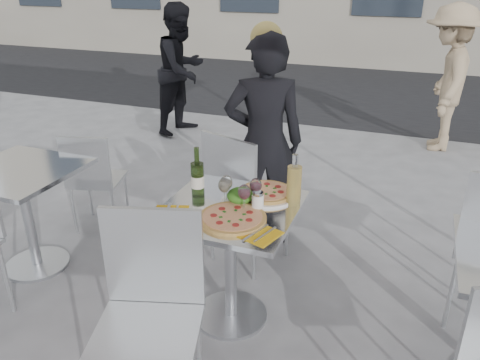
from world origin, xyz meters
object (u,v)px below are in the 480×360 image
(side_table_left, at_px, (24,198))
(wineglass_white_b, at_px, (226,183))
(pizza_near, at_px, (232,218))
(napkin_right, at_px, (259,234))
(wineglass_red_a, at_px, (244,193))
(pedestrian_b, at_px, (446,79))
(wineglass_white_a, at_px, (224,186))
(side_chair_lfar, at_px, (93,175))
(salad_plate, at_px, (240,197))
(pizza_far, at_px, (266,193))
(carafe, at_px, (294,184))
(chair_far, at_px, (240,190))
(sugar_shaker, at_px, (258,201))
(napkin_left, at_px, (170,213))
(main_table, at_px, (230,240))
(woman_diner, at_px, (264,143))
(pedestrian_a, at_px, (182,70))
(wineglass_red_b, at_px, (256,186))
(wine_bottle, at_px, (198,178))
(chair_near, at_px, (150,303))

(side_table_left, relative_size, wineglass_white_b, 4.76)
(pizza_near, distance_m, napkin_right, 0.20)
(wineglass_white_b, relative_size, wineglass_red_a, 1.00)
(pedestrian_b, distance_m, wineglass_white_a, 3.85)
(wineglass_white_a, xyz_separation_m, wineglass_white_b, (-0.00, 0.04, 0.00))
(side_chair_lfar, distance_m, salad_plate, 1.55)
(pizza_far, bearing_deg, carafe, -14.39)
(chair_far, xyz_separation_m, side_chair_lfar, (-1.24, 0.03, -0.10))
(chair_far, bearing_deg, sugar_shaker, 138.87)
(side_table_left, xyz_separation_m, napkin_left, (1.23, -0.18, 0.21))
(main_table, bearing_deg, carafe, 28.49)
(salad_plate, height_order, wineglass_white_b, wineglass_white_b)
(woman_diner, distance_m, napkin_right, 1.22)
(woman_diner, bearing_deg, napkin_right, 84.83)
(pedestrian_a, distance_m, sugar_shaker, 3.79)
(sugar_shaker, xyz_separation_m, wineglass_red_b, (-0.03, 0.06, 0.06))
(pedestrian_b, distance_m, pizza_near, 3.96)
(pizza_far, relative_size, sugar_shaker, 3.22)
(chair_far, bearing_deg, pedestrian_a, -36.52)
(chair_far, distance_m, wine_bottle, 0.57)
(side_chair_lfar, relative_size, pedestrian_b, 0.50)
(pedestrian_b, height_order, salad_plate, pedestrian_b)
(side_table_left, height_order, chair_far, chair_far)
(wine_bottle, bearing_deg, chair_near, -80.60)
(salad_plate, bearing_deg, napkin_left, -140.39)
(sugar_shaker, bearing_deg, pizza_near, -120.16)
(sugar_shaker, bearing_deg, wineglass_red_a, -146.13)
(napkin_left, bearing_deg, chair_far, 61.83)
(wineglass_red_a, bearing_deg, pedestrian_b, 74.13)
(side_chair_lfar, distance_m, pedestrian_a, 2.66)
(pedestrian_b, xyz_separation_m, wineglass_red_a, (-1.05, -3.71, 0.04))
(chair_near, xyz_separation_m, wine_bottle, (-0.13, 0.77, 0.27))
(pedestrian_a, bearing_deg, side_chair_lfar, -156.85)
(salad_plate, height_order, napkin_right, salad_plate)
(side_chair_lfar, xyz_separation_m, woman_diner, (1.27, 0.36, 0.30))
(sugar_shaker, distance_m, wineglass_white_a, 0.20)
(napkin_right, bearing_deg, woman_diner, 124.75)
(side_table_left, height_order, side_chair_lfar, side_chair_lfar)
(pizza_far, relative_size, napkin_right, 1.53)
(side_table_left, bearing_deg, salad_plate, 2.59)
(main_table, xyz_separation_m, side_chair_lfar, (-1.40, 0.59, -0.05))
(pizza_far, bearing_deg, wineglass_red_a, -102.09)
(pedestrian_a, xyz_separation_m, wineglass_white_a, (1.91, -3.15, 0.05))
(wineglass_white_a, bearing_deg, wineglass_red_a, -17.76)
(main_table, bearing_deg, wineglass_red_a, -12.06)
(side_table_left, bearing_deg, pedestrian_a, 98.16)
(chair_near, height_order, carafe, carafe)
(carafe, bearing_deg, pizza_far, 165.61)
(wineglass_red_a, xyz_separation_m, wineglass_red_b, (0.03, 0.10, 0.00))
(napkin_left, bearing_deg, wineglass_red_a, 5.30)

